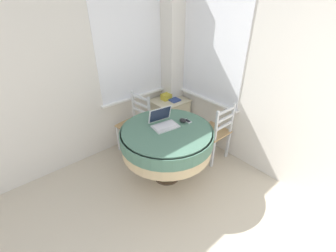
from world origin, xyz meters
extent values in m
cube|color=silver|center=(0.00, 3.25, 1.27)|extent=(4.40, 0.06, 2.55)
cube|color=white|center=(1.37, 3.21, 1.49)|extent=(1.10, 0.01, 1.42)
cube|color=white|center=(1.37, 3.18, 0.77)|extent=(1.18, 0.07, 0.02)
cube|color=white|center=(2.20, 2.39, 1.49)|extent=(0.01, 1.10, 1.42)
cube|color=white|center=(2.17, 2.39, 0.77)|extent=(0.07, 1.18, 0.02)
cube|color=silver|center=(2.06, 3.08, 1.27)|extent=(0.28, 0.28, 2.55)
cylinder|color=#4C3D2D|center=(1.10, 2.09, 0.01)|extent=(0.36, 0.36, 0.03)
cylinder|color=#4C3D2D|center=(1.10, 2.09, 0.40)|extent=(0.11, 0.11, 0.73)
cylinder|color=#CCB284|center=(1.10, 2.09, 0.61)|extent=(1.14, 1.14, 0.30)
cylinder|color=#4C7560|center=(1.10, 2.09, 0.68)|extent=(1.16, 1.16, 0.16)
cylinder|color=#4C7560|center=(1.10, 2.09, 0.77)|extent=(1.11, 1.11, 0.02)
cube|color=silver|center=(1.12, 2.14, 0.79)|extent=(0.34, 0.25, 0.02)
cube|color=silver|center=(1.12, 2.15, 0.80)|extent=(0.29, 0.16, 0.00)
cube|color=silver|center=(1.14, 2.27, 0.90)|extent=(0.32, 0.11, 0.20)
cube|color=#192338|center=(1.14, 2.26, 0.90)|extent=(0.29, 0.09, 0.18)
ellipsoid|color=black|center=(1.37, 2.08, 0.81)|extent=(0.07, 0.10, 0.05)
cube|color=#B2B7BC|center=(1.43, 2.06, 0.78)|extent=(0.07, 0.12, 0.01)
cube|color=black|center=(1.43, 2.06, 0.79)|extent=(0.05, 0.09, 0.00)
cube|color=tan|center=(1.12, 2.91, 0.46)|extent=(0.46, 0.46, 0.02)
cube|color=silver|center=(0.92, 3.06, 0.22)|extent=(0.04, 0.04, 0.45)
cube|color=silver|center=(0.97, 2.71, 0.22)|extent=(0.04, 0.04, 0.45)
cube|color=silver|center=(1.27, 3.11, 0.22)|extent=(0.04, 0.04, 0.45)
cube|color=silver|center=(1.32, 2.76, 0.22)|extent=(0.04, 0.04, 0.45)
cube|color=silver|center=(1.27, 3.11, 0.69)|extent=(0.04, 0.04, 0.45)
cube|color=silver|center=(1.32, 2.76, 0.69)|extent=(0.04, 0.04, 0.45)
cube|color=silver|center=(1.30, 2.94, 0.86)|extent=(0.08, 0.35, 0.04)
cube|color=silver|center=(1.30, 2.94, 0.74)|extent=(0.08, 0.35, 0.04)
cube|color=silver|center=(1.30, 2.94, 0.63)|extent=(0.08, 0.35, 0.04)
cube|color=tan|center=(1.92, 2.00, 0.46)|extent=(0.41, 0.41, 0.02)
cube|color=silver|center=(2.09, 2.18, 0.22)|extent=(0.03, 0.03, 0.45)
cube|color=silver|center=(1.74, 2.18, 0.22)|extent=(0.03, 0.03, 0.45)
cube|color=silver|center=(2.09, 1.83, 0.22)|extent=(0.03, 0.03, 0.45)
cube|color=silver|center=(1.74, 1.83, 0.22)|extent=(0.03, 0.03, 0.45)
cube|color=silver|center=(2.09, 1.83, 0.69)|extent=(0.03, 0.03, 0.45)
cube|color=silver|center=(1.74, 1.83, 0.69)|extent=(0.03, 0.03, 0.45)
cube|color=silver|center=(1.92, 1.83, 0.86)|extent=(0.35, 0.02, 0.04)
cube|color=silver|center=(1.92, 1.83, 0.74)|extent=(0.35, 0.02, 0.04)
cube|color=silver|center=(1.92, 1.83, 0.63)|extent=(0.35, 0.02, 0.04)
cube|color=beige|center=(1.89, 2.94, 0.31)|extent=(0.55, 0.48, 0.62)
cube|color=beige|center=(1.89, 2.94, 0.63)|extent=(0.57, 0.50, 0.02)
cube|color=beige|center=(1.89, 2.70, 0.52)|extent=(0.48, 0.01, 0.18)
sphere|color=olive|center=(1.89, 2.69, 0.52)|extent=(0.02, 0.02, 0.02)
cube|color=beige|center=(1.89, 2.70, 0.31)|extent=(0.48, 0.01, 0.18)
sphere|color=olive|center=(1.89, 2.69, 0.31)|extent=(0.02, 0.02, 0.02)
cube|color=beige|center=(1.89, 2.70, 0.10)|extent=(0.48, 0.01, 0.18)
sphere|color=olive|center=(1.89, 2.69, 0.10)|extent=(0.02, 0.02, 0.02)
cube|color=gold|center=(1.86, 3.00, 0.69)|extent=(0.16, 0.13, 0.10)
cube|color=#33478C|center=(1.94, 2.91, 0.65)|extent=(0.17, 0.23, 0.02)
camera|label=1|loc=(-0.40, 0.31, 2.23)|focal=24.00mm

